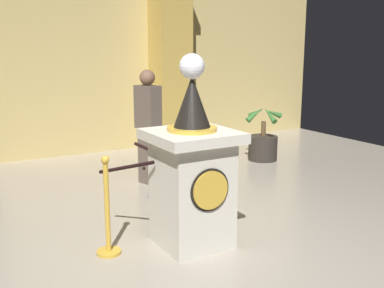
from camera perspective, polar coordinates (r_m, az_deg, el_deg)
The scene contains 9 objects.
ground_plane at distance 4.57m, azimuth 1.54°, elevation -13.58°, with size 11.41×11.41×0.00m, color #9E9384.
back_wall at distance 8.63m, azimuth -15.77°, elevation 10.14°, with size 11.41×0.16×3.51m, color tan.
pedestal_clock at distance 4.54m, azimuth 0.02°, elevation -3.79°, with size 0.82×0.82×1.91m.
stanchion_near at distance 5.55m, azimuth -2.28°, elevation -4.89°, with size 0.24×0.24×1.03m.
stanchion_far at distance 4.53m, azimuth -10.45°, elevation -9.36°, with size 0.24×0.24×0.98m.
velvet_rope at distance 4.90m, azimuth -6.04°, elevation -2.05°, with size 0.94×0.93×0.22m.
column_right at distance 9.00m, azimuth -2.77°, elevation 10.11°, with size 0.79×0.79×3.37m.
potted_palm_right at distance 8.18m, azimuth 8.81°, elevation 0.01°, with size 0.72×0.71×0.98m.
bystander_guest at distance 6.62m, azimuth -5.47°, elevation 2.47°, with size 0.31×0.41×1.66m.
Camera 1 is at (-2.17, -3.50, 1.98)m, focal length 42.87 mm.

